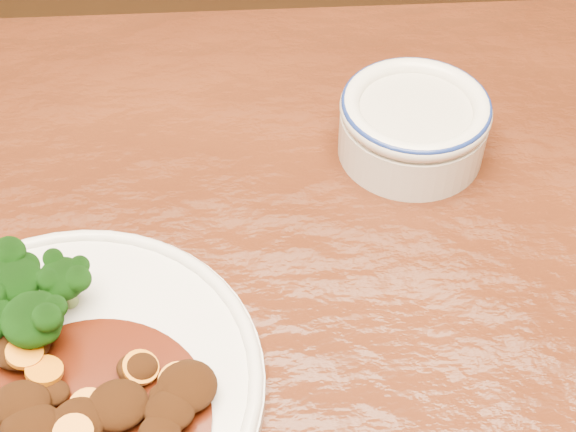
{
  "coord_description": "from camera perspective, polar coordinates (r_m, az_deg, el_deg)",
  "views": [
    {
      "loc": [
        0.01,
        -0.34,
        1.26
      ],
      "look_at": [
        0.03,
        0.11,
        0.77
      ],
      "focal_mm": 50.0,
      "sensor_mm": 36.0,
      "label": 1
    }
  ],
  "objects": [
    {
      "name": "dining_table",
      "position": [
        0.68,
        -2.09,
        -12.74
      ],
      "size": [
        1.51,
        0.92,
        0.75
      ],
      "rotation": [
        0.0,
        0.0,
        0.01
      ],
      "color": "#4D200D",
      "rests_on": "ground"
    },
    {
      "name": "dinner_plate",
      "position": [
        0.61,
        -15.97,
        -11.69
      ],
      "size": [
        0.29,
        0.29,
        0.02
      ],
      "rotation": [
        0.0,
        0.0,
        -0.06
      ],
      "color": "silver",
      "rests_on": "dining_table"
    },
    {
      "name": "mince_stew",
      "position": [
        0.57,
        -15.02,
        -13.67
      ],
      "size": [
        0.18,
        0.17,
        0.03
      ],
      "color": "#481707",
      "rests_on": "dinner_plate"
    },
    {
      "name": "dip_bowl",
      "position": [
        0.74,
        8.91,
        6.53
      ],
      "size": [
        0.14,
        0.14,
        0.06
      ],
      "rotation": [
        0.0,
        0.0,
        -0.32
      ],
      "color": "silver",
      "rests_on": "dining_table"
    }
  ]
}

